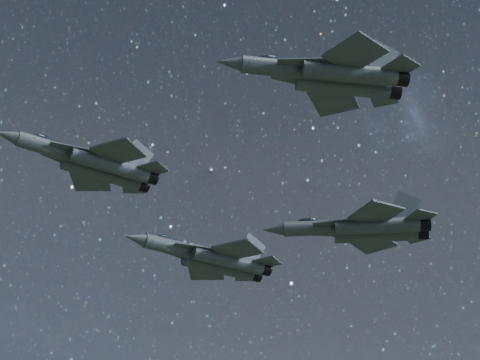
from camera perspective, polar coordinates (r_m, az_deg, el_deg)
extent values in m
cylinder|color=#363E43|center=(79.77, -13.11, 2.15)|extent=(7.41, 3.62, 1.54)
cone|color=#363E43|center=(78.69, -16.30, 3.09)|extent=(2.66, 2.01, 1.38)
ellipsoid|color=#19252E|center=(79.86, -13.84, 2.83)|extent=(2.54, 1.68, 0.76)
cube|color=#363E43|center=(81.20, -9.76, 1.13)|extent=(8.15, 3.80, 1.28)
cylinder|color=#363E43|center=(80.32, -9.25, 1.08)|extent=(8.35, 3.91, 1.54)
cylinder|color=#363E43|center=(81.91, -9.82, 0.49)|extent=(8.35, 3.91, 1.54)
cylinder|color=black|center=(81.89, -6.37, 0.22)|extent=(1.64, 1.73, 1.42)
cylinder|color=black|center=(83.45, -6.99, -0.34)|extent=(1.64, 1.73, 1.42)
cube|color=#363E43|center=(79.10, -11.58, 2.15)|extent=(5.21, 1.63, 0.12)
cube|color=#363E43|center=(81.27, -12.29, 1.32)|extent=(5.02, 3.37, 0.12)
cube|color=#363E43|center=(78.47, -8.65, 1.98)|extent=(5.65, 5.60, 0.20)
cube|color=#363E43|center=(83.87, -10.58, -0.04)|extent=(4.70, 5.05, 0.20)
cube|color=#363E43|center=(80.84, -6.20, 0.80)|extent=(3.34, 3.33, 0.15)
cube|color=#363E43|center=(84.42, -7.60, -0.51)|extent=(2.75, 2.90, 0.15)
cube|color=#363E43|center=(82.03, -7.26, 1.74)|extent=(3.38, 0.90, 3.50)
cube|color=#363E43|center=(83.97, -8.00, 1.01)|extent=(3.23, 1.42, 3.50)
cylinder|color=#363E43|center=(96.81, -4.53, -4.85)|extent=(8.65, 3.95, 1.79)
cone|color=#363E43|center=(94.78, -7.50, -4.12)|extent=(3.07, 2.27, 1.60)
ellipsoid|color=#19252E|center=(96.64, -5.24, -4.21)|extent=(2.95, 1.88, 0.88)
cube|color=#363E43|center=(99.29, -1.45, -5.62)|extent=(9.51, 4.13, 1.49)
cylinder|color=#363E43|center=(98.38, -0.89, -5.72)|extent=(9.75, 4.25, 1.79)
cylinder|color=#363E43|center=(100.21, -1.54, -6.17)|extent=(9.75, 4.25, 1.79)
cylinder|color=black|center=(100.87, 1.72, -6.33)|extent=(1.87, 1.98, 1.65)
cylinder|color=black|center=(102.66, 1.04, -6.76)|extent=(1.87, 1.98, 1.65)
cube|color=#363E43|center=(96.34, -3.02, -4.86)|extent=(6.03, 1.70, 0.14)
cube|color=#363E43|center=(98.85, -3.86, -5.50)|extent=(5.90, 3.76, 0.14)
cube|color=#363E43|center=(96.19, -0.19, -5.00)|extent=(6.57, 6.54, 0.23)
cube|color=#363E43|center=(102.42, -2.41, -6.54)|extent=(5.59, 5.97, 0.23)
cube|color=#363E43|center=(99.59, 1.96, -5.86)|extent=(3.89, 3.89, 0.17)
cube|color=#363E43|center=(103.70, 0.39, -6.87)|extent=(3.28, 3.44, 0.17)
cube|color=#363E43|center=(100.58, 0.85, -4.91)|extent=(3.96, 0.91, 4.08)
cube|color=#363E43|center=(102.82, 0.02, -5.48)|extent=(3.80, 1.53, 4.08)
cylinder|color=#363E43|center=(72.80, 3.12, 7.93)|extent=(7.78, 2.37, 1.62)
cone|color=#363E43|center=(72.04, -0.79, 8.34)|extent=(2.62, 1.69, 1.45)
ellipsoid|color=#19252E|center=(73.05, 2.14, 8.52)|extent=(2.56, 1.33, 0.80)
cube|color=#363E43|center=(73.96, 7.23, 7.42)|extent=(8.60, 2.39, 1.35)
cylinder|color=#363E43|center=(73.00, 7.79, 7.57)|extent=(8.81, 2.47, 1.62)
cylinder|color=#363E43|center=(74.58, 7.34, 6.63)|extent=(8.81, 2.47, 1.62)
cylinder|color=black|center=(74.41, 11.33, 7.12)|extent=(1.49, 1.62, 1.49)
cylinder|color=black|center=(75.96, 10.80, 6.21)|extent=(1.49, 1.62, 1.49)
cube|color=#363E43|center=(72.02, 4.82, 8.35)|extent=(5.48, 2.64, 0.12)
cube|color=#363E43|center=(74.18, 4.30, 7.05)|extent=(5.47, 1.63, 0.12)
cube|color=#363E43|center=(71.21, 8.19, 8.90)|extent=(5.50, 5.73, 0.21)
cube|color=#363E43|center=(76.58, 6.66, 5.70)|extent=(5.84, 5.93, 0.21)
cube|color=#363E43|center=(73.40, 11.36, 7.90)|extent=(3.23, 3.34, 0.16)
cube|color=#363E43|center=(76.97, 10.17, 5.80)|extent=(3.44, 3.49, 0.16)
cube|color=#363E43|center=(74.84, 9.97, 8.61)|extent=(3.57, 0.81, 3.68)
cube|color=#363E43|center=(76.77, 9.36, 7.45)|extent=(3.61, 0.55, 3.68)
cylinder|color=#363E43|center=(91.41, 5.76, -3.41)|extent=(8.31, 4.49, 1.73)
cone|color=#363E43|center=(91.45, 2.42, -3.55)|extent=(3.04, 2.39, 1.56)
ellipsoid|color=#19252E|center=(91.76, 4.90, -2.98)|extent=(2.88, 2.01, 0.86)
cube|color=#363E43|center=(91.70, 9.38, -3.27)|extent=(9.12, 4.74, 1.44)
cylinder|color=#363E43|center=(90.52, 9.72, -3.23)|extent=(9.35, 4.88, 1.73)
cylinder|color=#363E43|center=(92.52, 9.64, -3.84)|extent=(9.35, 4.88, 1.73)
cylinder|color=black|center=(91.13, 12.92, -3.08)|extent=(1.91, 2.00, 1.60)
cylinder|color=black|center=(93.11, 12.77, -3.68)|extent=(1.91, 2.00, 1.60)
cube|color=#363E43|center=(90.07, 7.04, -3.01)|extent=(5.57, 4.05, 0.13)
cube|color=#363E43|center=(92.77, 7.00, -3.83)|extent=(5.90, 2.15, 0.13)
cube|color=#363E43|center=(88.22, 9.67, -2.35)|extent=(5.10, 5.53, 0.22)
cube|color=#363E43|center=(95.00, 9.40, -4.41)|extent=(6.36, 6.26, 0.22)
cube|color=#363E43|center=(89.88, 12.73, -2.56)|extent=(2.98, 3.16, 0.17)
cube|color=#363E43|center=(94.44, 12.40, -3.95)|extent=(3.77, 3.74, 0.17)
cube|color=#363E43|center=(91.56, 11.63, -1.87)|extent=(3.57, 1.80, 3.95)
cube|color=#363E43|center=(94.02, 11.48, -2.65)|extent=(3.77, 1.22, 3.95)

